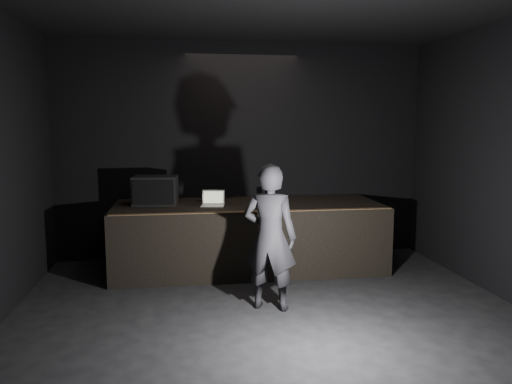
{
  "coord_description": "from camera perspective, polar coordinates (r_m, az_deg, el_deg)",
  "views": [
    {
      "loc": [
        -0.97,
        -4.65,
        2.2
      ],
      "look_at": [
        0.06,
        2.3,
        1.23
      ],
      "focal_mm": 35.0,
      "sensor_mm": 36.0,
      "label": 1
    }
  ],
  "objects": [
    {
      "name": "room_walls",
      "position": [
        4.75,
        3.39,
        5.67
      ],
      "size": [
        6.1,
        7.1,
        3.52
      ],
      "color": "black",
      "rests_on": "ground"
    },
    {
      "name": "beer_can",
      "position": [
        7.22,
        1.84,
        -1.11
      ],
      "size": [
        0.07,
        0.07,
        0.16
      ],
      "color": "silver",
      "rests_on": "stage_riser"
    },
    {
      "name": "ground",
      "position": [
        5.24,
        3.21,
        -17.04
      ],
      "size": [
        7.0,
        7.0,
        0.0
      ],
      "primitive_type": "plane",
      "color": "black",
      "rests_on": "ground"
    },
    {
      "name": "stage_monitor",
      "position": [
        7.58,
        -11.43,
        0.18
      ],
      "size": [
        0.68,
        0.53,
        0.43
      ],
      "rotation": [
        0.0,
        0.0,
        -0.1
      ],
      "color": "black",
      "rests_on": "stage_riser"
    },
    {
      "name": "person",
      "position": [
        5.91,
        1.6,
        -5.17
      ],
      "size": [
        0.75,
        0.63,
        1.74
      ],
      "primitive_type": "imported",
      "rotation": [
        0.0,
        0.0,
        2.75
      ],
      "color": "black",
      "rests_on": "ground"
    },
    {
      "name": "cable",
      "position": [
        8.03,
        -4.18,
        -0.73
      ],
      "size": [
        0.77,
        0.5,
        0.02
      ],
      "primitive_type": "cylinder",
      "rotation": [
        0.0,
        1.57,
        0.57
      ],
      "color": "black",
      "rests_on": "stage_riser"
    },
    {
      "name": "wii_remote",
      "position": [
        6.96,
        2.65,
        -2.0
      ],
      "size": [
        0.05,
        0.16,
        0.03
      ],
      "primitive_type": "cube",
      "rotation": [
        0.0,
        0.0,
        0.12
      ],
      "color": "white",
      "rests_on": "stage_riser"
    },
    {
      "name": "laptop",
      "position": [
        7.34,
        -4.94,
        -1.15
      ],
      "size": [
        0.37,
        0.34,
        0.23
      ],
      "rotation": [
        0.0,
        0.0,
        -0.17
      ],
      "color": "silver",
      "rests_on": "stage_riser"
    },
    {
      "name": "riser_lip",
      "position": [
        6.85,
        -0.12,
        -2.22
      ],
      "size": [
        3.92,
        0.1,
        0.01
      ],
      "primitive_type": "cube",
      "color": "brown",
      "rests_on": "stage_riser"
    },
    {
      "name": "stage_riser",
      "position": [
        7.64,
        -0.89,
        -5.04
      ],
      "size": [
        4.0,
        1.5,
        1.0
      ],
      "primitive_type": "cube",
      "color": "black",
      "rests_on": "ground"
    },
    {
      "name": "plastic_cup",
      "position": [
        7.7,
        2.3,
        -0.79
      ],
      "size": [
        0.08,
        0.08,
        0.1
      ],
      "primitive_type": "cylinder",
      "color": "white",
      "rests_on": "stage_riser"
    }
  ]
}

